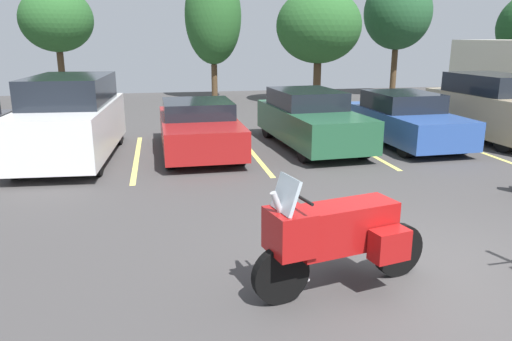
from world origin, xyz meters
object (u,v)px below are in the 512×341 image
Objects in this scene: car_white at (72,119)px; car_green at (310,119)px; car_red at (199,127)px; motorcycle_touring at (336,234)px; car_tan at (493,108)px; car_blue at (404,119)px.

car_white reaches higher than car_green.
car_red is 3.04m from car_green.
car_tan reaches higher than motorcycle_touring.
car_white is 1.14× the size of car_tan.
car_red is at bearing 179.47° from car_blue.
car_blue reaches higher than car_red.
car_tan is at bearing -1.95° from car_green.
car_tan reaches higher than car_green.
car_red is 1.02× the size of car_blue.
car_tan is (2.71, -0.05, 0.25)m from car_blue.
motorcycle_touring is at bearing -104.97° from car_green.
car_tan is (5.40, -0.18, 0.18)m from car_green.
car_white is at bearing -179.65° from car_tan.
motorcycle_touring reaches higher than car_blue.
car_blue is (5.72, -0.05, 0.03)m from car_red.
car_white is 1.10× the size of car_blue.
car_red is at bearing 3.17° from car_white.
car_white reaches higher than car_blue.
car_blue is at bearing 178.99° from car_tan.
car_green reaches higher than car_red.
car_blue is (4.75, 7.57, -0.03)m from motorcycle_touring.
car_red is 1.05× the size of car_tan.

